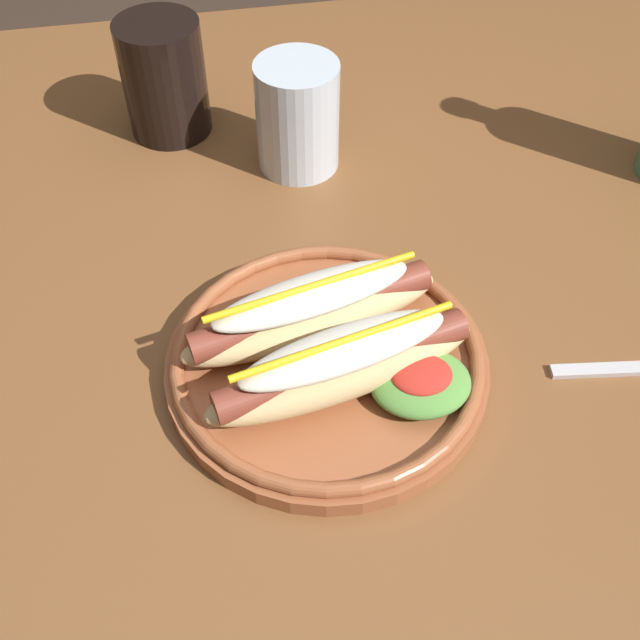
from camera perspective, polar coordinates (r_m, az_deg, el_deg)
name	(u,v)px	position (r m, az deg, el deg)	size (l,w,h in m)	color
ground_plane	(335,579)	(1.35, 1.14, -18.67)	(8.00, 8.00, 0.00)	#3D2D23
dining_table	(345,323)	(0.79, 1.84, -0.24)	(1.26, 1.00, 0.74)	brown
hot_dog_plate	(331,352)	(0.61, 0.82, -2.42)	(0.26, 0.26, 0.08)	#9E5633
fork	(636,368)	(0.68, 22.47, -3.35)	(0.12, 0.04, 0.00)	silver
soda_cup	(164,78)	(0.87, -11.51, 17.20)	(0.09, 0.09, 0.12)	black
water_cup	(298,116)	(0.80, -1.68, 14.90)	(0.08, 0.08, 0.11)	silver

